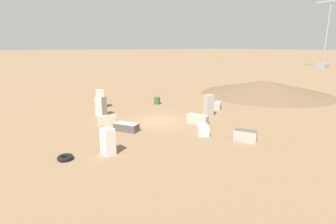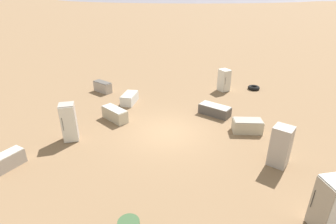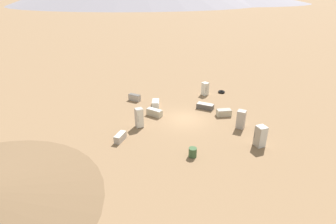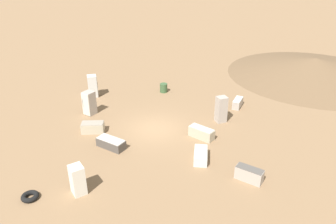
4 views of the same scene
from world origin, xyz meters
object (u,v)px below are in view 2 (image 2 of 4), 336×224
Objects in this scene: discarded_fridge_3 at (69,122)px; discarded_fridge_8 at (330,206)px; discarded_fridge_6 at (103,87)px; discarded_fridge_7 at (129,98)px; discarded_fridge_9 at (281,146)px; discarded_fridge_1 at (7,161)px; scrap_tire at (254,88)px; discarded_fridge_2 at (115,114)px; discarded_fridge_4 at (224,80)px; discarded_fridge_5 at (247,126)px; discarded_fridge_0 at (215,110)px.

discarded_fridge_3 is 11.22m from discarded_fridge_8.
discarded_fridge_6 is 3.10m from discarded_fridge_7.
discarded_fridge_3 is at bearing 76.03° from discarded_fridge_7.
discarded_fridge_7 is 10.05m from discarded_fridge_9.
discarded_fridge_8 is (15.12, 4.44, 0.55)m from discarded_fridge_6.
discarded_fridge_1 is 11.59m from discarded_fridge_9.
discarded_fridge_7 is at bearing -95.81° from scrap_tire.
discarded_fridge_2 is 0.94× the size of discarded_fridge_3.
discarded_fridge_1 is at bearing -75.77° from scrap_tire.
discarded_fridge_4 is at bearing -148.99° from discarded_fridge_7.
discarded_fridge_5 is 7.03m from scrap_tire.
discarded_fridge_9 reaches higher than discarded_fridge_0.
scrap_tire is at bearing -16.92° from discarded_fridge_5.
scrap_tire is at bearing -114.24° from discarded_fridge_1.
discarded_fridge_1 is at bearing 12.12° from discarded_fridge_4.
discarded_fridge_1 is 0.85× the size of discarded_fridge_5.
discarded_fridge_3 is 1.24× the size of discarded_fridge_6.
scrap_tire is at bearing 157.68° from discarded_fridge_4.
scrap_tire is (3.77, 10.77, -0.26)m from discarded_fridge_6.
discarded_fridge_1 is 3.09m from discarded_fridge_3.
scrap_tire is (-2.78, 5.14, -0.18)m from discarded_fridge_0.
discarded_fridge_9 is (2.86, -0.55, 0.55)m from discarded_fridge_5.
discarded_fridge_0 is 5.95m from discarded_fridge_2.
discarded_fridge_3 is 6.93m from discarded_fridge_6.
discarded_fridge_3 is (-0.16, -8.24, 0.67)m from discarded_fridge_0.
discarded_fridge_3 is 1.04× the size of discarded_fridge_8.
discarded_fridge_2 is at bearing -83.50° from scrap_tire.
discarded_fridge_1 is 11.46m from discarded_fridge_5.
discarded_fridge_4 is 1.84× the size of scrap_tire.
discarded_fridge_3 reaches higher than scrap_tire.
discarded_fridge_9 reaches higher than discarded_fridge_2.
discarded_fridge_0 is 5.72m from discarded_fridge_7.
discarded_fridge_6 is 11.42m from scrap_tire.
discarded_fridge_6 is 13.15m from discarded_fridge_9.
discarded_fridge_7 is at bearing -94.09° from discarded_fridge_6.
discarded_fridge_2 is 2.09× the size of scrap_tire.
discarded_fridge_7 is at bearing 175.19° from discarded_fridge_9.
discarded_fridge_7 is (-6.23, -4.81, -0.03)m from discarded_fridge_5.
discarded_fridge_3 reaches higher than discarded_fridge_1.
discarded_fridge_4 is at bearing -49.45° from discarded_fridge_6.
discarded_fridge_2 is (-1.54, -5.74, 0.07)m from discarded_fridge_0.
discarded_fridge_8 reaches higher than scrap_tire.
scrap_tire is at bearing 117.47° from discarded_fridge_9.
discarded_fridge_0 is 1.18× the size of discarded_fridge_5.
discarded_fridge_1 is at bearing -153.06° from discarded_fridge_6.
scrap_tire is at bearing -161.87° from discarded_fridge_3.
discarded_fridge_4 is at bearing -7.21° from discarded_fridge_8.
discarded_fridge_4 is 9.03m from discarded_fridge_6.
discarded_fridge_5 is 1.08× the size of discarded_fridge_6.
discarded_fridge_4 is 12.65m from discarded_fridge_8.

